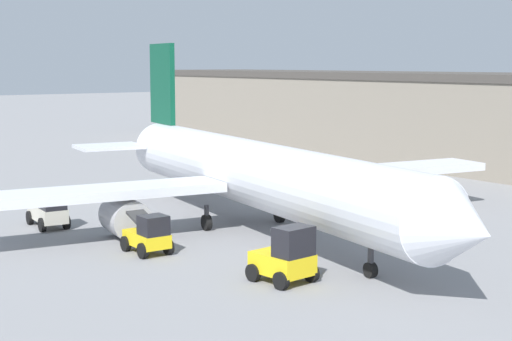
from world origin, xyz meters
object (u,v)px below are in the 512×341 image
at_px(airplane, 249,173).
at_px(pushback_tug, 49,209).
at_px(ground_crew_worker, 283,242).
at_px(belt_loader_truck, 148,235).
at_px(baggage_tug, 286,257).

relative_size(airplane, pushback_tug, 10.53).
xyz_separation_m(ground_crew_worker, belt_loader_truck, (-5.17, -4.56, 0.01)).
distance_m(airplane, pushback_tug, 11.83).
bearing_deg(pushback_tug, airplane, 57.62).
distance_m(ground_crew_worker, baggage_tug, 3.67).
bearing_deg(ground_crew_worker, belt_loader_truck, -93.81).
bearing_deg(belt_loader_truck, ground_crew_worker, 41.28).
relative_size(belt_loader_truck, pushback_tug, 0.75).
relative_size(baggage_tug, pushback_tug, 0.77).
distance_m(ground_crew_worker, pushback_tug, 15.50).
distance_m(airplane, baggage_tug, 11.75).
height_order(airplane, pushback_tug, airplane).
bearing_deg(baggage_tug, belt_loader_truck, -170.21).
xyz_separation_m(ground_crew_worker, baggage_tug, (3.02, -2.09, 0.19)).
height_order(baggage_tug, pushback_tug, baggage_tug).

